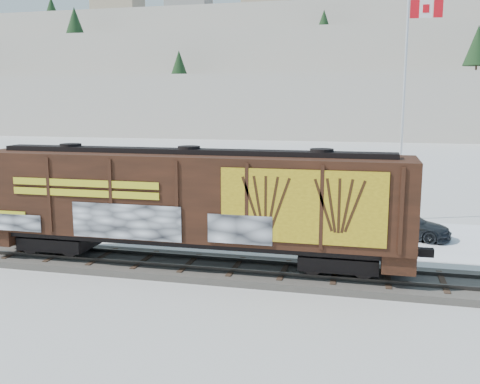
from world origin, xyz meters
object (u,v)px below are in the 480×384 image
(car_silver, at_px, (279,219))
(car_dark, at_px, (405,225))
(flagpole, at_px, (404,139))
(hopper_railcar, at_px, (190,199))
(car_white, at_px, (313,222))

(car_silver, height_order, car_dark, car_silver)
(car_silver, bearing_deg, flagpole, -57.08)
(hopper_railcar, distance_m, car_dark, 12.06)
(flagpole, height_order, car_dark, flagpole)
(car_white, bearing_deg, car_silver, 75.40)
(hopper_railcar, height_order, car_white, hopper_railcar)
(flagpole, bearing_deg, car_white, -130.25)
(flagpole, height_order, car_white, flagpole)
(flagpole, xyz_separation_m, car_white, (-4.59, -5.42, -4.02))
(car_silver, xyz_separation_m, car_dark, (6.55, 0.19, -0.01))
(flagpole, distance_m, car_white, 8.16)
(hopper_railcar, relative_size, car_white, 3.88)
(flagpole, relative_size, car_silver, 3.23)
(flagpole, xyz_separation_m, car_silver, (-6.52, -4.62, -4.10))
(car_silver, bearing_deg, car_dark, -90.72)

